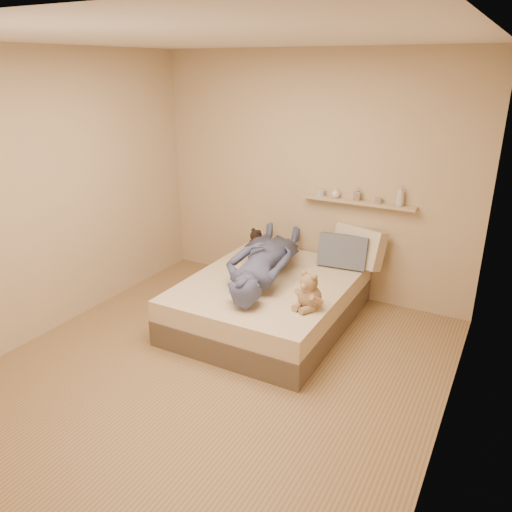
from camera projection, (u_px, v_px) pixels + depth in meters
The scene contains 10 objects.
room at pixel (215, 222), 3.83m from camera, with size 3.80×3.80×3.80m.
bed at pixel (269, 301), 4.98m from camera, with size 1.50×1.90×0.45m.
game_console at pixel (236, 290), 4.37m from camera, with size 0.15×0.07×0.05m.
teddy_bear at pixel (309, 293), 4.29m from camera, with size 0.27×0.28×0.34m.
dark_plush at pixel (257, 244), 5.51m from camera, with size 0.20×0.20×0.31m.
pillow_cream at pixel (358, 246), 5.23m from camera, with size 0.55×0.16×0.40m, color beige.
pillow_grey at pixel (343, 251), 5.18m from camera, with size 0.50×0.14×0.34m, color slate.
person at pixel (264, 258), 4.91m from camera, with size 0.60×1.65×0.39m, color #424968.
wall_shelf at pixel (358, 202), 5.16m from camera, with size 1.20×0.12×0.03m, color tan.
shelf_bottles at pixel (363, 194), 5.11m from camera, with size 0.95×0.12×0.21m.
Camera 1 is at (2.04, -3.07, 2.43)m, focal length 35.00 mm.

